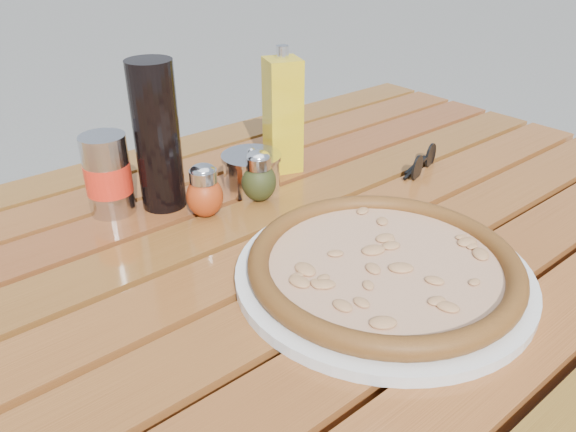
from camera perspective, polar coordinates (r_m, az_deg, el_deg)
table at (r=0.81m, az=0.92°, el=-7.11°), size 1.40×0.90×0.75m
plate at (r=0.70m, az=9.61°, el=-5.84°), size 0.46×0.46×0.01m
pizza at (r=0.69m, az=9.71°, el=-4.76°), size 0.44×0.44×0.03m
pepper_shaker at (r=0.82m, az=-8.49°, el=2.48°), size 0.06×0.06×0.08m
oregano_shaker at (r=0.86m, az=-3.00°, el=3.99°), size 0.07×0.07×0.08m
dark_bottle at (r=0.84m, az=-13.16°, el=7.86°), size 0.07×0.07×0.22m
soda_can at (r=0.86m, az=-17.81°, el=3.94°), size 0.08×0.08×0.12m
olive_oil_cruet at (r=0.95m, az=-0.54°, el=10.22°), size 0.07×0.07×0.21m
parmesan_tin at (r=0.90m, az=-3.69°, el=4.56°), size 0.13×0.13×0.07m
sunglasses at (r=1.00m, az=13.49°, el=5.29°), size 0.11×0.05×0.04m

